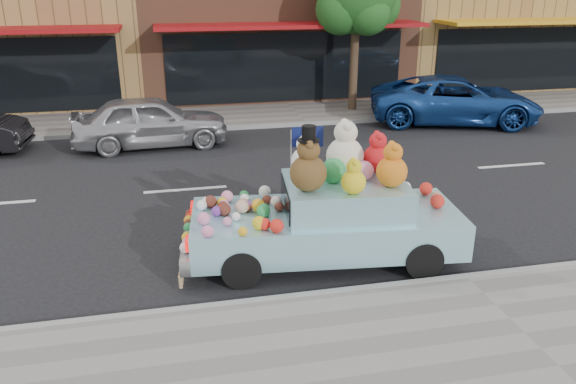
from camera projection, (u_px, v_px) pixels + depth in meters
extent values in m
plane|color=black|center=(358.00, 177.00, 13.15)|extent=(120.00, 120.00, 0.00)
cube|color=gray|center=(524.00, 337.00, 7.19)|extent=(60.00, 3.00, 0.12)
cube|color=gray|center=(296.00, 113.00, 19.06)|extent=(60.00, 3.00, 0.12)
cube|color=gray|center=(465.00, 279.00, 8.56)|extent=(60.00, 0.12, 0.13)
cube|color=gray|center=(307.00, 124.00, 17.69)|extent=(60.00, 0.12, 0.13)
cube|color=olive|center=(2.00, 3.00, 20.87)|extent=(10.00, 8.00, 7.00)
cube|color=brown|center=(266.00, 1.00, 22.85)|extent=(10.00, 8.00, 7.00)
cube|color=black|center=(287.00, 67.00, 19.93)|extent=(8.50, 0.06, 2.40)
cube|color=maroon|center=(292.00, 25.00, 18.59)|extent=(9.00, 1.80, 0.12)
cube|color=black|center=(536.00, 59.00, 21.92)|extent=(8.50, 0.06, 2.40)
cube|color=gold|center=(558.00, 21.00, 20.58)|extent=(9.00, 1.80, 0.12)
cylinder|color=#38281C|center=(354.00, 66.00, 18.91)|extent=(0.28, 0.28, 3.20)
sphere|color=#164D19|center=(373.00, 5.00, 18.64)|extent=(1.80, 1.80, 1.80)
sphere|color=#164D19|center=(340.00, 10.00, 17.96)|extent=(1.60, 1.60, 1.60)
sphere|color=#164D19|center=(368.00, 13.00, 17.79)|extent=(1.40, 1.40, 1.40)
sphere|color=#164D19|center=(342.00, 2.00, 18.67)|extent=(1.60, 1.60, 1.60)
imported|color=#B0B0B5|center=(150.00, 121.00, 15.30)|extent=(4.26, 1.94, 1.42)
imported|color=#1A4594|center=(455.00, 100.00, 17.82)|extent=(5.79, 3.87, 1.47)
cylinder|color=black|center=(423.00, 260.00, 8.64)|extent=(0.62, 0.26, 0.60)
cylinder|color=black|center=(395.00, 219.00, 10.09)|extent=(0.62, 0.26, 0.60)
cylinder|color=black|center=(241.00, 269.00, 8.37)|extent=(0.62, 0.26, 0.60)
cylinder|color=black|center=(239.00, 226.00, 9.81)|extent=(0.62, 0.26, 0.60)
cube|color=#96D2E0|center=(326.00, 228.00, 9.14)|extent=(4.46, 2.15, 0.60)
cube|color=#96D2E0|center=(345.00, 196.00, 8.97)|extent=(2.05, 1.70, 0.50)
cube|color=silver|center=(189.00, 243.00, 8.97)|extent=(0.35, 1.79, 0.26)
cube|color=red|center=(188.00, 243.00, 8.23)|extent=(0.09, 0.28, 0.16)
cube|color=red|center=(193.00, 208.00, 9.50)|extent=(0.09, 0.28, 0.16)
cube|color=black|center=(286.00, 198.00, 8.88)|extent=(0.18, 1.30, 0.40)
sphere|color=#513617|center=(308.00, 173.00, 8.39)|extent=(0.56, 0.56, 0.56)
sphere|color=#513617|center=(309.00, 150.00, 8.27)|extent=(0.35, 0.35, 0.35)
sphere|color=#513617|center=(311.00, 145.00, 8.11)|extent=(0.13, 0.13, 0.13)
sphere|color=#513617|center=(307.00, 140.00, 8.34)|extent=(0.13, 0.13, 0.13)
cylinder|color=black|center=(309.00, 140.00, 8.21)|extent=(0.33, 0.33, 0.02)
cylinder|color=black|center=(309.00, 133.00, 8.17)|extent=(0.21, 0.21, 0.22)
sphere|color=beige|center=(345.00, 156.00, 9.10)|extent=(0.61, 0.61, 0.61)
sphere|color=beige|center=(346.00, 132.00, 8.96)|extent=(0.38, 0.38, 0.38)
sphere|color=beige|center=(349.00, 127.00, 8.80)|extent=(0.14, 0.14, 0.14)
sphere|color=beige|center=(344.00, 123.00, 9.04)|extent=(0.14, 0.14, 0.14)
sphere|color=#CD6513|center=(392.00, 172.00, 8.58)|extent=(0.48, 0.48, 0.48)
sphere|color=#CD6513|center=(393.00, 152.00, 8.47)|extent=(0.30, 0.30, 0.30)
sphere|color=#CD6513|center=(396.00, 148.00, 8.34)|extent=(0.11, 0.11, 0.11)
sphere|color=#CD6513|center=(391.00, 144.00, 8.53)|extent=(0.11, 0.11, 0.11)
sphere|color=#B41318|center=(377.00, 158.00, 9.23)|extent=(0.47, 0.47, 0.47)
sphere|color=#B41318|center=(378.00, 141.00, 9.12)|extent=(0.29, 0.29, 0.29)
sphere|color=#B41318|center=(381.00, 137.00, 9.00)|extent=(0.11, 0.11, 0.11)
sphere|color=#B41318|center=(376.00, 134.00, 9.18)|extent=(0.11, 0.11, 0.11)
sphere|color=white|center=(304.00, 161.00, 9.16)|extent=(0.44, 0.44, 0.44)
sphere|color=white|center=(305.00, 144.00, 9.06)|extent=(0.27, 0.27, 0.27)
sphere|color=white|center=(306.00, 140.00, 8.95)|extent=(0.10, 0.10, 0.10)
sphere|color=white|center=(303.00, 137.00, 9.12)|extent=(0.10, 0.10, 0.10)
sphere|color=gold|center=(353.00, 182.00, 8.31)|extent=(0.37, 0.37, 0.37)
sphere|color=gold|center=(354.00, 167.00, 8.22)|extent=(0.23, 0.23, 0.23)
sphere|color=gold|center=(356.00, 163.00, 8.12)|extent=(0.09, 0.09, 0.09)
sphere|color=gold|center=(353.00, 160.00, 8.27)|extent=(0.09, 0.09, 0.09)
sphere|color=#24873F|center=(333.00, 171.00, 8.80)|extent=(0.40, 0.40, 0.40)
sphere|color=pink|center=(364.00, 171.00, 8.91)|extent=(0.32, 0.32, 0.32)
sphere|color=#4F2016|center=(223.00, 206.00, 9.01)|extent=(0.17, 0.17, 0.17)
sphere|color=beige|center=(241.00, 207.00, 9.02)|extent=(0.15, 0.15, 0.15)
sphere|color=#632B85|center=(216.00, 211.00, 8.82)|extent=(0.16, 0.16, 0.16)
sphere|color=#24873F|center=(264.00, 209.00, 8.89)|extent=(0.18, 0.18, 0.18)
sphere|color=pink|center=(204.00, 218.00, 8.51)|extent=(0.20, 0.20, 0.20)
sphere|color=pink|center=(227.00, 196.00, 9.36)|extent=(0.20, 0.20, 0.20)
sphere|color=#632B85|center=(249.00, 206.00, 9.02)|extent=(0.16, 0.16, 0.16)
sphere|color=beige|center=(207.00, 202.00, 9.16)|extent=(0.18, 0.18, 0.18)
sphere|color=beige|center=(245.00, 199.00, 9.33)|extent=(0.16, 0.16, 0.16)
sphere|color=#4F2016|center=(279.00, 207.00, 8.99)|extent=(0.16, 0.16, 0.16)
sphere|color=red|center=(212.00, 200.00, 9.29)|extent=(0.13, 0.13, 0.13)
sphere|color=red|center=(264.00, 224.00, 8.33)|extent=(0.19, 0.19, 0.19)
sphere|color=pink|center=(224.00, 205.00, 9.06)|extent=(0.17, 0.17, 0.17)
sphere|color=#4F2016|center=(247.00, 207.00, 8.98)|extent=(0.15, 0.15, 0.15)
sphere|color=orange|center=(258.00, 205.00, 8.98)|extent=(0.22, 0.22, 0.22)
sphere|color=#4F2016|center=(267.00, 200.00, 9.29)|extent=(0.16, 0.16, 0.16)
sphere|color=#906B4F|center=(243.00, 203.00, 9.13)|extent=(0.16, 0.16, 0.16)
sphere|color=#906B4F|center=(221.00, 202.00, 9.20)|extent=(0.14, 0.14, 0.14)
sphere|color=white|center=(202.00, 205.00, 9.04)|extent=(0.17, 0.17, 0.17)
sphere|color=pink|center=(207.00, 231.00, 8.10)|extent=(0.18, 0.18, 0.18)
sphere|color=#4F2016|center=(210.00, 202.00, 9.15)|extent=(0.21, 0.21, 0.21)
sphere|color=red|center=(277.00, 226.00, 8.24)|extent=(0.21, 0.21, 0.21)
sphere|color=gold|center=(259.00, 223.00, 8.34)|extent=(0.21, 0.21, 0.21)
sphere|color=beige|center=(265.00, 191.00, 9.58)|extent=(0.20, 0.20, 0.20)
sphere|color=#24873F|center=(263.00, 211.00, 8.76)|extent=(0.22, 0.22, 0.22)
sphere|color=pink|center=(227.00, 221.00, 8.48)|extent=(0.14, 0.14, 0.14)
sphere|color=red|center=(222.00, 208.00, 8.96)|extent=(0.13, 0.13, 0.13)
sphere|color=beige|center=(276.00, 202.00, 9.16)|extent=(0.19, 0.19, 0.19)
sphere|color=orange|center=(243.00, 231.00, 8.15)|extent=(0.14, 0.14, 0.14)
sphere|color=white|center=(236.00, 217.00, 8.65)|extent=(0.14, 0.14, 0.14)
sphere|color=#24873F|center=(244.00, 195.00, 9.48)|extent=(0.16, 0.16, 0.16)
sphere|color=#4F2016|center=(225.00, 210.00, 8.84)|extent=(0.19, 0.19, 0.19)
sphere|color=gold|center=(222.00, 202.00, 9.17)|extent=(0.17, 0.17, 0.17)
sphere|color=#906B4F|center=(245.00, 203.00, 9.14)|extent=(0.15, 0.15, 0.15)
sphere|color=#D8A88C|center=(242.00, 206.00, 8.90)|extent=(0.22, 0.22, 0.22)
sphere|color=red|center=(185.00, 248.00, 8.33)|extent=(0.16, 0.16, 0.16)
sphere|color=gold|center=(187.00, 237.00, 8.67)|extent=(0.16, 0.16, 0.16)
sphere|color=white|center=(185.00, 248.00, 8.33)|extent=(0.17, 0.17, 0.17)
sphere|color=#24873F|center=(188.00, 228.00, 9.02)|extent=(0.16, 0.16, 0.16)
sphere|color=#4F2016|center=(190.00, 214.00, 9.54)|extent=(0.16, 0.16, 0.16)
sphere|color=red|center=(190.00, 217.00, 9.42)|extent=(0.15, 0.15, 0.15)
sphere|color=pink|center=(186.00, 242.00, 8.57)|extent=(0.13, 0.13, 0.13)
sphere|color=orange|center=(189.00, 221.00, 9.26)|extent=(0.18, 0.18, 0.18)
sphere|color=#4F2016|center=(189.00, 224.00, 9.15)|extent=(0.16, 0.16, 0.16)
sphere|color=#906B4F|center=(187.00, 235.00, 8.79)|extent=(0.13, 0.13, 0.13)
sphere|color=red|center=(426.00, 189.00, 9.68)|extent=(0.22, 0.22, 0.22)
sphere|color=white|center=(405.00, 187.00, 9.78)|extent=(0.20, 0.20, 0.20)
sphere|color=#24873F|center=(397.00, 190.00, 9.68)|extent=(0.16, 0.16, 0.16)
sphere|color=red|center=(437.00, 201.00, 9.12)|extent=(0.23, 0.23, 0.23)
sphere|color=pink|center=(401.00, 191.00, 9.60)|extent=(0.19, 0.19, 0.19)
sphere|color=#906B4F|center=(436.00, 196.00, 9.40)|extent=(0.18, 0.18, 0.18)
cylinder|color=#997A54|center=(181.00, 283.00, 8.26)|extent=(0.06, 0.06, 0.17)
sphere|color=#997A54|center=(180.00, 277.00, 8.23)|extent=(0.07, 0.07, 0.07)
cylinder|color=#997A54|center=(181.00, 279.00, 8.36)|extent=(0.06, 0.06, 0.17)
sphere|color=#997A54|center=(181.00, 273.00, 8.32)|extent=(0.07, 0.07, 0.07)
cylinder|color=#997A54|center=(182.00, 276.00, 8.46)|extent=(0.06, 0.06, 0.17)
sphere|color=#997A54|center=(181.00, 270.00, 8.42)|extent=(0.07, 0.07, 0.07)
cylinder|color=#997A54|center=(182.00, 272.00, 8.56)|extent=(0.06, 0.06, 0.17)
sphere|color=#997A54|center=(182.00, 267.00, 8.52)|extent=(0.07, 0.07, 0.07)
cylinder|color=#997A54|center=(183.00, 269.00, 8.65)|extent=(0.06, 0.06, 0.17)
sphere|color=#997A54|center=(182.00, 263.00, 8.62)|extent=(0.07, 0.07, 0.07)
cylinder|color=#997A54|center=(183.00, 265.00, 8.75)|extent=(0.06, 0.06, 0.17)
sphere|color=#997A54|center=(183.00, 260.00, 8.72)|extent=(0.07, 0.07, 0.07)
cylinder|color=#997A54|center=(184.00, 262.00, 8.85)|extent=(0.06, 0.06, 0.17)
sphere|color=#997A54|center=(183.00, 257.00, 8.82)|extent=(0.07, 0.07, 0.07)
cylinder|color=#997A54|center=(184.00, 259.00, 8.95)|extent=(0.06, 0.06, 0.17)
sphere|color=#997A54|center=(184.00, 254.00, 8.92)|extent=(0.07, 0.07, 0.07)
cylinder|color=#997A54|center=(184.00, 256.00, 9.05)|extent=(0.06, 0.06, 0.17)
sphere|color=#997A54|center=(184.00, 251.00, 9.02)|extent=(0.07, 0.07, 0.07)
cylinder|color=#997A54|center=(185.00, 253.00, 9.15)|extent=(0.06, 0.06, 0.17)
sphere|color=#997A54|center=(185.00, 248.00, 9.11)|extent=(0.07, 0.07, 0.07)
cylinder|color=#997A54|center=(185.00, 250.00, 9.25)|extent=(0.06, 0.06, 0.17)
sphere|color=#997A54|center=(185.00, 245.00, 9.21)|extent=(0.07, 0.07, 0.07)
cylinder|color=#997A54|center=(186.00, 247.00, 9.35)|extent=(0.06, 0.06, 0.17)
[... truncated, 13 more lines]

